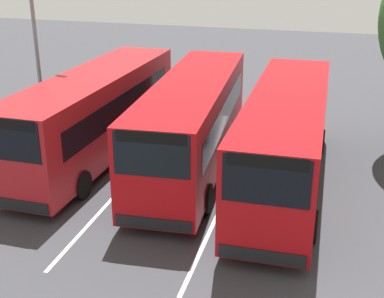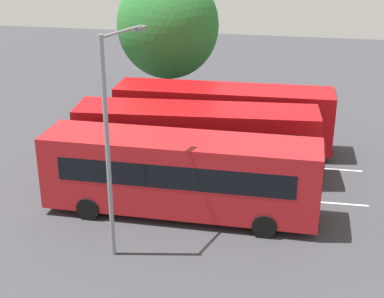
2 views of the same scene
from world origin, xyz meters
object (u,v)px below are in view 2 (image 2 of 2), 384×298
bus_far_left (181,174)px  bus_center_left (197,139)px  depot_tree (168,25)px  bus_center_right (224,116)px  street_lamp (111,133)px

bus_far_left → bus_center_left: same height
bus_far_left → bus_center_left: size_ratio=0.99×
bus_far_left → depot_tree: depot_tree is taller
bus_center_right → depot_tree: bearing=126.2°
bus_center_left → bus_center_right: size_ratio=1.01×
bus_far_left → depot_tree: 13.59m
bus_center_right → depot_tree: (-4.17, 5.33, 3.52)m
bus_center_left → depot_tree: 10.07m
bus_center_left → depot_tree: size_ratio=1.31×
bus_far_left → bus_center_left: 3.86m
bus_center_left → depot_tree: (-3.43, 8.79, 3.52)m
bus_far_left → depot_tree: (-3.53, 12.64, 3.52)m
street_lamp → depot_tree: (-1.87, 15.79, 0.78)m
bus_center_right → bus_far_left: bearing=-96.8°
bus_far_left → bus_center_right: (0.64, 7.31, 0.00)m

